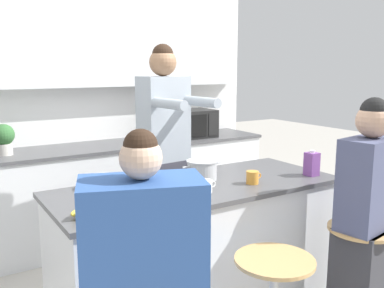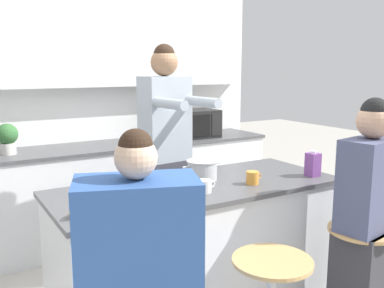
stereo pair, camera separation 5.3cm
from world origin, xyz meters
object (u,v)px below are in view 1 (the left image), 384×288
Objects in this scene: kitchen_island at (198,251)px; juice_carton at (312,164)px; coffee_cup_near at (253,177)px; coffee_cup_far at (205,186)px; microwave at (187,124)px; fruit_bowl at (155,193)px; potted_plant at (4,138)px; cooking_pot at (202,170)px; person_seated_near at (365,229)px; banana_bunch at (84,212)px; bar_stool_rightmost at (359,272)px; person_cooking at (165,163)px.

juice_carton reaches higher than kitchen_island.
juice_carton is (0.48, -0.05, 0.04)m from coffee_cup_near.
microwave reaches higher than coffee_cup_far.
microwave is at bearing 53.56° from fruit_bowl.
microwave is at bearing -1.20° from potted_plant.
cooking_pot is 1.68× the size of juice_carton.
person_seated_near is 1.66m from banana_bunch.
potted_plant is at bearing 126.41° from bar_stool_rightmost.
juice_carton reaches higher than cooking_pot.
coffee_cup_near is (0.22, -0.26, -0.02)m from cooking_pot.
kitchen_island reaches higher than bar_stool_rightmost.
person_seated_near is 1.28m from fruit_bowl.
cooking_pot is at bearing 18.40° from banana_bunch.
bar_stool_rightmost is at bearing -95.40° from juice_carton.
microwave is at bearing 78.14° from person_seated_near.
bar_stool_rightmost is 1.09m from coffee_cup_far.
person_cooking is 3.24× the size of microwave.
potted_plant reaches higher than banana_bunch.
bar_stool_rightmost is (0.74, -0.67, -0.06)m from kitchen_island.
potted_plant is at bearing 116.18° from coffee_cup_far.
kitchen_island is at bearing 164.80° from juice_carton.
coffee_cup_far is at bearing -118.09° from microwave.
person_seated_near is 12.27× the size of coffee_cup_far.
potted_plant is (-1.66, 2.24, 0.39)m from person_seated_near.
microwave is at bearing 88.20° from juice_carton.
microwave is 1.74m from potted_plant.
cooking_pot is 0.30m from coffee_cup_far.
coffee_cup_near is (0.31, -0.16, 0.49)m from kitchen_island.
potted_plant is (-1.64, 2.23, 0.66)m from bar_stool_rightmost.
person_seated_near is 2.63× the size of microwave.
cooking_pot is 0.49m from fruit_bowl.
bar_stool_rightmost is 1.16m from cooking_pot.
banana_bunch is at bearing -86.95° from potted_plant.
kitchen_island is at bearing -59.91° from potted_plant.
microwave is at bearing 72.37° from coffee_cup_near.
potted_plant is (-0.99, 0.95, 0.15)m from person_cooking.
fruit_bowl is (-0.44, -0.71, 0.01)m from person_cooking.
person_cooking is 1.21m from banana_bunch.
coffee_cup_near is 1.11m from banana_bunch.
coffee_cup_far is 1.92m from potted_plant.
microwave reaches higher than bar_stool_rightmost.
cooking_pot is at bearing 23.61° from fruit_bowl.
banana_bunch is at bearing -143.01° from person_cooking.
kitchen_island is at bearing 15.89° from fruit_bowl.
bar_stool_rightmost is 2.29m from microwave.
banana_bunch is at bearing -167.04° from fruit_bowl.
banana_bunch is 0.68× the size of potted_plant.
fruit_bowl is at bearing -164.11° from kitchen_island.
juice_carton is at bearing -46.35° from potted_plant.
person_seated_near reaches higher than microwave.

